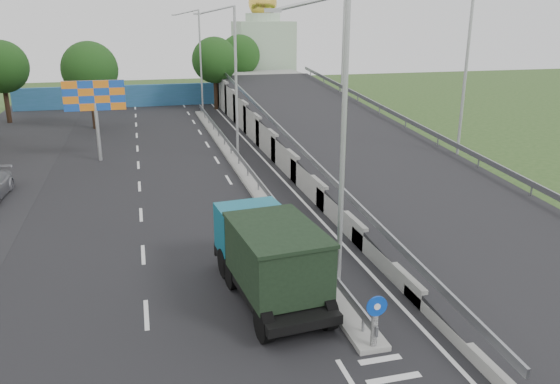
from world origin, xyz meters
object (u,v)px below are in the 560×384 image
object	(u,v)px
lamp_post_near	(338,134)
lamp_post_mid	(233,75)
sign_bollard	(375,321)
billboard	(95,100)
lamp_post_far	(199,56)
church	(263,51)
dump_truck	(269,254)

from	to	relation	value
lamp_post_near	lamp_post_mid	xyz separation A→B (m)	(0.00, 20.00, 0.00)
lamp_post_near	sign_bollard	bearing A→B (deg)	-91.64
lamp_post_near	billboard	size ratio (longest dim) A/B	1.83
lamp_post_near	lamp_post_far	world-z (taller)	same
billboard	lamp_post_near	bearing A→B (deg)	-67.51
lamp_post_near	lamp_post_far	xyz separation A→B (m)	(0.00, 40.00, 0.00)
sign_bollard	church	distance (m)	58.84
lamp_post_far	church	distance (m)	17.15
lamp_post_near	dump_truck	bearing A→B (deg)	173.75
sign_bollard	lamp_post_mid	world-z (taller)	lamp_post_mid
sign_bollard	lamp_post_mid	xyz separation A→B (m)	(0.11, 23.83, 4.77)
sign_bollard	lamp_post_near	bearing A→B (deg)	88.36
lamp_post_mid	billboard	world-z (taller)	lamp_post_mid
billboard	church	bearing A→B (deg)	59.30
lamp_post_near	church	bearing A→B (deg)	79.62
dump_truck	sign_bollard	bearing A→B (deg)	-66.90
lamp_post_far	church	size ratio (longest dim) A/B	0.73
sign_bollard	lamp_post_near	xyz separation A→B (m)	(0.11, 3.83, 4.77)
lamp_post_far	billboard	size ratio (longest dim) A/B	1.83
billboard	dump_truck	world-z (taller)	billboard
billboard	dump_truck	size ratio (longest dim) A/B	0.80
lamp_post_near	dump_truck	world-z (taller)	lamp_post_near
church	billboard	world-z (taller)	church
sign_bollard	lamp_post_mid	size ratio (longest dim) A/B	0.17
lamp_post_mid	lamp_post_far	size ratio (longest dim) A/B	1.00
lamp_post_far	billboard	world-z (taller)	lamp_post_far
lamp_post_near	lamp_post_mid	world-z (taller)	same
lamp_post_mid	billboard	size ratio (longest dim) A/B	1.83
lamp_post_mid	church	bearing A→B (deg)	73.78
lamp_post_far	dump_truck	bearing A→B (deg)	-93.35
sign_bollard	lamp_post_mid	distance (m)	24.30
lamp_post_near	billboard	bearing A→B (deg)	112.49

